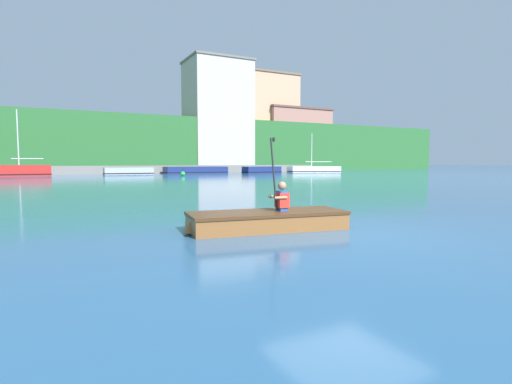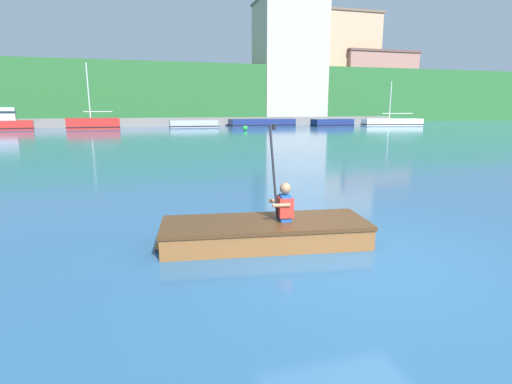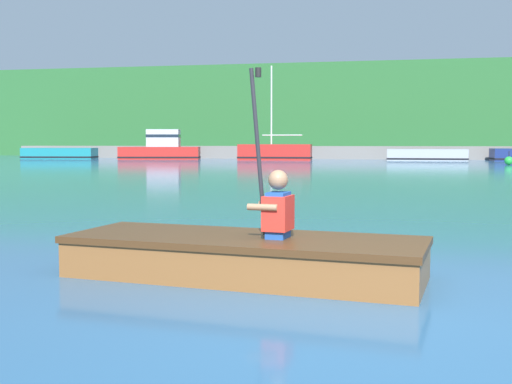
{
  "view_description": "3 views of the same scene",
  "coord_description": "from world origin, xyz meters",
  "views": [
    {
      "loc": [
        -4.94,
        -5.87,
        1.34
      ],
      "look_at": [
        -1.16,
        1.47,
        0.71
      ],
      "focal_mm": 28.0,
      "sensor_mm": 36.0,
      "label": 1
    },
    {
      "loc": [
        -2.89,
        -4.59,
        2.05
      ],
      "look_at": [
        -1.16,
        1.47,
        0.71
      ],
      "focal_mm": 28.0,
      "sensor_mm": 36.0,
      "label": 2
    },
    {
      "loc": [
        0.06,
        -4.43,
        1.18
      ],
      "look_at": [
        -1.16,
        1.47,
        0.71
      ],
      "focal_mm": 45.0,
      "sensor_mm": 36.0,
      "label": 3
    }
  ],
  "objects": [
    {
      "name": "rowboat_foreground",
      "position": [
        -1.2,
        0.98,
        0.21
      ],
      "size": [
        3.29,
        1.51,
        0.36
      ],
      "color": "brown",
      "rests_on": "ground"
    },
    {
      "name": "person_paddler",
      "position": [
        -0.87,
        0.93,
        0.64
      ],
      "size": [
        0.38,
        0.39,
        1.45
      ],
      "color": "#1E4CA5",
      "rests_on": "rowboat_foreground"
    },
    {
      "name": "moored_boat_outer_slip_west",
      "position": [
        -15.37,
        37.65,
        0.75
      ],
      "size": [
        5.75,
        2.73,
        2.06
      ],
      "color": "red",
      "rests_on": "ground"
    },
    {
      "name": "marina_dock",
      "position": [
        0.0,
        41.67,
        0.45
      ],
      "size": [
        55.58,
        2.4,
        0.9
      ],
      "color": "slate",
      "rests_on": "ground"
    },
    {
      "name": "shoreline_ridge",
      "position": [
        0.0,
        57.36,
        3.79
      ],
      "size": [
        120.0,
        20.0,
        7.59
      ],
      "color": "#28602D",
      "rests_on": "ground"
    },
    {
      "name": "moored_boat_dock_center_near",
      "position": [
        17.64,
        36.45,
        0.36
      ],
      "size": [
        4.76,
        1.96,
        0.78
      ],
      "color": "navy",
      "rests_on": "ground"
    },
    {
      "name": "moored_boat_dock_east_inner",
      "position": [
        25.31,
        36.53,
        0.36
      ],
      "size": [
        7.0,
        3.45,
        4.97
      ],
      "color": "white",
      "rests_on": "ground"
    },
    {
      "name": "moored_boat_dock_center_far",
      "position": [
        2.44,
        38.07,
        0.34
      ],
      "size": [
        5.03,
        1.59,
        0.74
      ],
      "color": "#9EA3A8",
      "rests_on": "ground"
    },
    {
      "name": "moored_boat_dock_west_inner",
      "position": [
        -7.31,
        37.36,
        0.51
      ],
      "size": [
        4.9,
        1.64,
        6.18
      ],
      "color": "red",
      "rests_on": "ground"
    },
    {
      "name": "moored_boat_dock_east_end",
      "position": [
        10.18,
        38.86,
        0.36
      ],
      "size": [
        7.41,
        2.3,
        0.78
      ],
      "color": "navy",
      "rests_on": "ground"
    },
    {
      "name": "waterfront_warehouse_left",
      "position": [
        17.8,
        51.0,
        8.26
      ],
      "size": [
        9.21,
        7.81,
        16.5
      ],
      "color": "#B2A899",
      "rests_on": "ground"
    },
    {
      "name": "channel_buoy",
      "position": [
        6.19,
        30.9,
        0.22
      ],
      "size": [
        0.44,
        0.44,
        0.72
      ],
      "color": "green",
      "rests_on": "ground"
    },
    {
      "name": "ground_plane",
      "position": [
        0.0,
        0.0,
        0.0
      ],
      "size": [
        300.0,
        300.0,
        0.0
      ],
      "primitive_type": "plane",
      "color": "#28567F"
    },
    {
      "name": "waterfront_apartment_right",
      "position": [
        31.21,
        52.94,
        5.06
      ],
      "size": [
        11.53,
        11.22,
        10.1
      ],
      "color": "#9E6B5B",
      "rests_on": "ground"
    },
    {
      "name": "waterfront_office_block_center",
      "position": [
        24.96,
        52.84,
        7.69
      ],
      "size": [
        12.28,
        9.33,
        15.36
      ],
      "color": "tan",
      "rests_on": "ground"
    }
  ]
}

